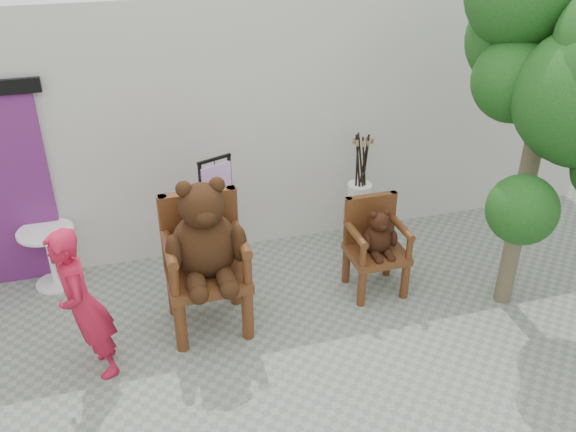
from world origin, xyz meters
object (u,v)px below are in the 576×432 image
(display_stand, at_px, (219,235))
(stool_bucket, at_px, (359,197))
(person, at_px, (83,305))
(tree, at_px, (575,63))
(cafe_table, at_px, (49,251))
(chair_small, at_px, (376,239))
(chair_big, at_px, (205,246))

(display_stand, bearing_deg, stool_bucket, -11.37)
(person, relative_size, display_stand, 1.01)
(tree, bearing_deg, display_stand, 154.38)
(person, distance_m, cafe_table, 1.67)
(chair_small, height_order, stool_bucket, stool_bucket)
(tree, bearing_deg, stool_bucket, 124.06)
(cafe_table, relative_size, tree, 0.19)
(cafe_table, height_order, display_stand, display_stand)
(chair_small, bearing_deg, display_stand, 158.62)
(person, relative_size, stool_bucket, 1.05)
(person, xyz_separation_m, cafe_table, (-0.41, 1.58, -0.32))
(person, bearing_deg, display_stand, 121.14)
(chair_small, xyz_separation_m, cafe_table, (-3.44, 1.06, -0.18))
(chair_small, distance_m, tree, 2.57)
(chair_small, height_order, cafe_table, chair_small)
(cafe_table, relative_size, stool_bucket, 0.48)
(stool_bucket, distance_m, tree, 2.91)
(chair_small, relative_size, person, 0.70)
(person, xyz_separation_m, display_stand, (1.42, 1.15, -0.18))
(stool_bucket, height_order, tree, tree)
(person, distance_m, display_stand, 1.84)
(cafe_table, bearing_deg, display_stand, -13.21)
(display_stand, bearing_deg, chair_small, -42.90)
(cafe_table, bearing_deg, chair_small, -17.12)
(chair_big, xyz_separation_m, person, (-1.15, -0.40, -0.18))
(cafe_table, relative_size, display_stand, 0.47)
(stool_bucket, bearing_deg, display_stand, -169.86)
(stool_bucket, bearing_deg, chair_small, -101.41)
(cafe_table, bearing_deg, stool_bucket, -1.70)
(display_stand, xyz_separation_m, stool_bucket, (1.80, 0.32, 0.06))
(display_stand, relative_size, stool_bucket, 1.04)
(display_stand, bearing_deg, person, -162.36)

